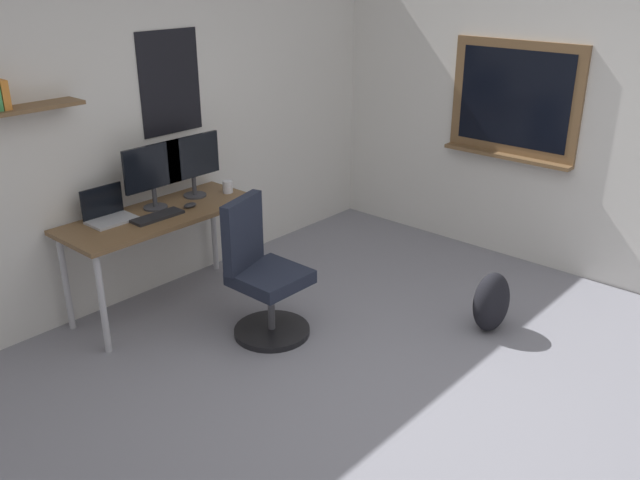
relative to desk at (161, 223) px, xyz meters
name	(u,v)px	position (x,y,z in m)	size (l,w,h in m)	color
ground_plane	(410,414)	(0.12, -2.08, -0.65)	(5.20, 5.20, 0.00)	gray
wall_back	(135,122)	(0.11, 0.37, 0.65)	(5.00, 0.30, 2.60)	silver
wall_right	(604,116)	(2.56, -2.06, 0.65)	(0.22, 5.00, 2.60)	silver
desk	(161,223)	(0.00, 0.00, 0.00)	(1.42, 0.57, 0.73)	brown
office_chair	(262,278)	(0.21, -0.80, -0.25)	(0.52, 0.54, 0.95)	black
laptop	(108,213)	(-0.32, 0.14, 0.13)	(0.31, 0.21, 0.23)	#ADAFB5
monitor_primary	(153,172)	(0.04, 0.09, 0.35)	(0.46, 0.17, 0.46)	#38383D
monitor_secondary	(193,162)	(0.39, 0.09, 0.35)	(0.46, 0.17, 0.46)	#38383D
keyboard	(158,216)	(-0.07, -0.07, 0.09)	(0.37, 0.13, 0.02)	black
computer_mouse	(190,205)	(0.21, -0.07, 0.10)	(0.10, 0.06, 0.03)	#262628
coffee_mug	(228,187)	(0.61, -0.02, 0.13)	(0.08, 0.08, 0.09)	silver
backpack	(491,302)	(1.26, -1.95, -0.44)	(0.32, 0.22, 0.43)	black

